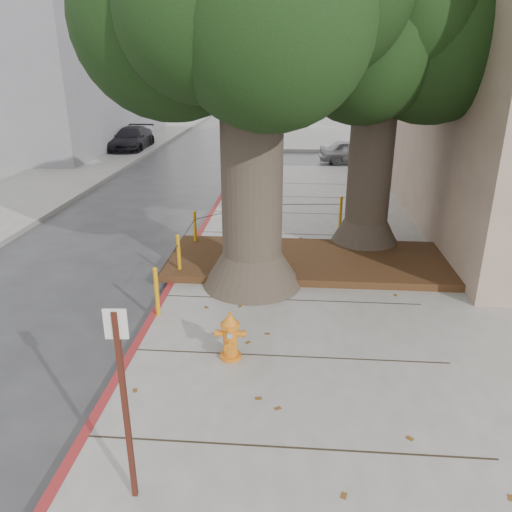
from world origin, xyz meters
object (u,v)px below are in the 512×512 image
Objects in this scene: car_silver at (353,151)px; car_dark at (131,139)px; signpost at (124,397)px; car_red at (505,146)px; fire_hydrant at (230,336)px.

car_silver is 0.75× the size of car_dark.
signpost reaches higher than car_silver.
signpost is 0.53× the size of car_dark.
car_silver is at bearing 93.69° from car_red.
car_red is 0.93× the size of car_dark.
car_dark is (-7.19, 22.57, -0.80)m from signpost.
car_silver is (4.31, 19.96, -0.87)m from signpost.
fire_hydrant is 0.25× the size of car_silver.
car_silver is at bearing -14.37° from car_dark.
signpost is at bearing 143.88° from car_red.
car_dark is at bearing 73.18° from car_silver.
fire_hydrant is 17.62m from car_silver.
car_dark is (-18.91, 1.16, -0.04)m from car_red.
fire_hydrant is 0.20× the size of car_red.
fire_hydrant is at bearing -69.92° from car_dark.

